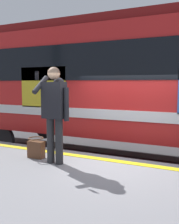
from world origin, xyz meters
TOP-DOWN VIEW (x-y plane):
  - ground_plane at (0.00, 0.00)m, footprint 25.03×25.03m
  - safety_line at (0.00, 0.30)m, footprint 13.45×0.16m
  - track_rail_near at (0.00, -1.62)m, footprint 17.84×0.08m
  - track_rail_far at (0.00, -3.06)m, footprint 17.84×0.08m
  - train_carriage at (0.31, -2.34)m, footprint 11.82×2.83m
  - passenger at (0.83, 0.88)m, footprint 0.57×0.55m
  - handbag at (1.35, 0.76)m, footprint 0.33×0.30m

SIDE VIEW (x-z plane):
  - ground_plane at x=0.00m, z-range 0.00..0.00m
  - track_rail_near at x=0.00m, z-range 0.00..0.16m
  - track_rail_far at x=0.00m, z-range 0.00..0.16m
  - safety_line at x=0.00m, z-range 0.87..0.88m
  - handbag at x=1.35m, z-range 0.86..1.26m
  - passenger at x=0.83m, z-range 1.03..2.76m
  - train_carriage at x=0.31m, z-range 0.54..4.37m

